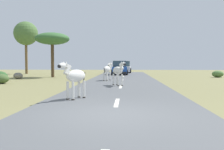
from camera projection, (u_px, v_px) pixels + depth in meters
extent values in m
plane|color=olive|center=(110.00, 115.00, 7.26)|extent=(90.00, 90.00, 0.00)
cube|color=#56595B|center=(114.00, 114.00, 7.25)|extent=(6.00, 64.00, 0.05)
cube|color=silver|center=(117.00, 103.00, 9.24)|extent=(0.16, 2.00, 0.01)
cube|color=silver|center=(121.00, 87.00, 15.22)|extent=(0.16, 2.00, 0.01)
cube|color=silver|center=(122.00, 80.00, 21.20)|extent=(0.16, 2.00, 0.01)
cube|color=silver|center=(123.00, 76.00, 27.18)|extent=(0.16, 2.00, 0.01)
cube|color=silver|center=(124.00, 74.00, 33.16)|extent=(0.16, 2.00, 0.01)
ellipsoid|color=silver|center=(76.00, 76.00, 10.18)|extent=(0.91, 1.18, 0.52)
cylinder|color=silver|center=(68.00, 91.00, 9.98)|extent=(0.15, 0.15, 0.75)
cylinder|color=#28231E|center=(68.00, 99.00, 10.00)|extent=(0.17, 0.17, 0.05)
cylinder|color=silver|center=(73.00, 91.00, 9.83)|extent=(0.15, 0.15, 0.75)
cylinder|color=#28231E|center=(73.00, 100.00, 9.85)|extent=(0.17, 0.17, 0.05)
cylinder|color=silver|center=(79.00, 89.00, 10.59)|extent=(0.15, 0.15, 0.75)
cylinder|color=#28231E|center=(79.00, 97.00, 10.61)|extent=(0.17, 0.17, 0.05)
cylinder|color=silver|center=(84.00, 89.00, 10.44)|extent=(0.15, 0.15, 0.75)
cylinder|color=#28231E|center=(84.00, 97.00, 10.46)|extent=(0.17, 0.17, 0.05)
cylinder|color=silver|center=(67.00, 70.00, 9.72)|extent=(0.36, 0.44, 0.44)
cube|color=black|center=(67.00, 67.00, 9.71)|extent=(0.21, 0.34, 0.31)
ellipsoid|color=silver|center=(63.00, 66.00, 9.49)|extent=(0.40, 0.52, 0.24)
ellipsoid|color=black|center=(59.00, 66.00, 9.32)|extent=(0.20, 0.21, 0.14)
cone|color=silver|center=(64.00, 63.00, 9.62)|extent=(0.12, 0.12, 0.14)
cone|color=silver|center=(66.00, 63.00, 9.55)|extent=(0.12, 0.12, 0.14)
cylinder|color=black|center=(84.00, 77.00, 10.65)|extent=(0.11, 0.16, 0.45)
ellipsoid|color=silver|center=(118.00, 71.00, 16.11)|extent=(0.93, 1.20, 0.53)
cylinder|color=silver|center=(118.00, 80.00, 15.74)|extent=(0.15, 0.15, 0.77)
cylinder|color=#28231E|center=(118.00, 86.00, 15.76)|extent=(0.18, 0.18, 0.05)
cylinder|color=silver|center=(122.00, 80.00, 15.86)|extent=(0.15, 0.15, 0.77)
cylinder|color=#28231E|center=(122.00, 85.00, 15.88)|extent=(0.18, 0.18, 0.05)
cylinder|color=silver|center=(113.00, 79.00, 16.41)|extent=(0.15, 0.15, 0.77)
cylinder|color=#28231E|center=(113.00, 85.00, 16.43)|extent=(0.18, 0.18, 0.05)
cylinder|color=silver|center=(117.00, 79.00, 16.53)|extent=(0.15, 0.15, 0.77)
cylinder|color=#28231E|center=(117.00, 85.00, 16.55)|extent=(0.18, 0.18, 0.05)
cylinder|color=silver|center=(121.00, 67.00, 15.60)|extent=(0.37, 0.45, 0.45)
cube|color=black|center=(121.00, 65.00, 15.60)|extent=(0.21, 0.35, 0.31)
ellipsoid|color=silver|center=(123.00, 64.00, 15.35)|extent=(0.41, 0.53, 0.25)
ellipsoid|color=black|center=(125.00, 64.00, 15.18)|extent=(0.21, 0.22, 0.15)
cone|color=silver|center=(121.00, 62.00, 15.43)|extent=(0.12, 0.12, 0.14)
cone|color=silver|center=(123.00, 62.00, 15.49)|extent=(0.12, 0.12, 0.14)
cylinder|color=black|center=(114.00, 72.00, 16.62)|extent=(0.11, 0.16, 0.46)
ellipsoid|color=silver|center=(107.00, 69.00, 20.48)|extent=(0.76, 1.18, 0.52)
cylinder|color=silver|center=(110.00, 76.00, 20.79)|extent=(0.14, 0.14, 0.75)
cylinder|color=#28231E|center=(110.00, 80.00, 20.81)|extent=(0.16, 0.16, 0.05)
cylinder|color=silver|center=(107.00, 76.00, 20.89)|extent=(0.14, 0.14, 0.75)
cylinder|color=#28231E|center=(107.00, 80.00, 20.91)|extent=(0.16, 0.16, 0.05)
cylinder|color=silver|center=(107.00, 76.00, 20.12)|extent=(0.14, 0.14, 0.75)
cylinder|color=#28231E|center=(107.00, 81.00, 20.14)|extent=(0.16, 0.16, 0.05)
cylinder|color=silver|center=(104.00, 76.00, 20.22)|extent=(0.14, 0.14, 0.75)
cylinder|color=#28231E|center=(104.00, 80.00, 20.24)|extent=(0.16, 0.16, 0.05)
cylinder|color=silver|center=(109.00, 66.00, 20.95)|extent=(0.31, 0.44, 0.44)
cube|color=black|center=(109.00, 65.00, 20.95)|extent=(0.15, 0.36, 0.30)
ellipsoid|color=silver|center=(110.00, 64.00, 21.18)|extent=(0.34, 0.52, 0.24)
ellipsoid|color=black|center=(111.00, 64.00, 21.36)|extent=(0.18, 0.20, 0.14)
cone|color=silver|center=(111.00, 63.00, 21.04)|extent=(0.11, 0.11, 0.14)
cone|color=silver|center=(109.00, 63.00, 21.09)|extent=(0.11, 0.11, 0.14)
cylinder|color=black|center=(104.00, 70.00, 19.97)|extent=(0.09, 0.16, 0.44)
cube|color=#1E479E|center=(120.00, 70.00, 30.70)|extent=(1.90, 4.24, 0.80)
cube|color=#334751|center=(120.00, 64.00, 30.86)|extent=(1.69, 2.24, 0.76)
cube|color=black|center=(119.00, 73.00, 28.56)|extent=(1.71, 0.20, 0.24)
cylinder|color=black|center=(112.00, 72.00, 29.40)|extent=(0.24, 0.69, 0.68)
cylinder|color=black|center=(127.00, 72.00, 29.34)|extent=(0.24, 0.69, 0.68)
cylinder|color=black|center=(113.00, 71.00, 32.10)|extent=(0.24, 0.69, 0.68)
cylinder|color=black|center=(126.00, 71.00, 32.03)|extent=(0.24, 0.69, 0.68)
cube|color=silver|center=(124.00, 69.00, 36.27)|extent=(1.95, 4.26, 0.80)
cube|color=#334751|center=(124.00, 64.00, 36.03)|extent=(1.72, 2.26, 0.76)
cube|color=black|center=(125.00, 70.00, 38.43)|extent=(1.71, 0.22, 0.24)
cylinder|color=black|center=(131.00, 70.00, 37.54)|extent=(0.24, 0.69, 0.68)
cylinder|color=black|center=(119.00, 70.00, 37.71)|extent=(0.24, 0.69, 0.68)
cylinder|color=black|center=(130.00, 71.00, 34.85)|extent=(0.24, 0.69, 0.68)
cylinder|color=black|center=(118.00, 71.00, 35.03)|extent=(0.24, 0.69, 0.68)
cylinder|color=brown|center=(26.00, 58.00, 33.70)|extent=(0.35, 0.35, 4.30)
sphere|color=#4C7038|center=(26.00, 33.00, 33.52)|extent=(3.28, 3.28, 3.28)
cylinder|color=#4C3823|center=(53.00, 61.00, 25.91)|extent=(0.33, 0.33, 3.48)
ellipsoid|color=#386633|center=(52.00, 39.00, 25.79)|extent=(3.65, 3.65, 1.28)
ellipsoid|color=#425B2D|center=(1.00, 79.00, 18.08)|extent=(1.22, 1.10, 0.73)
ellipsoid|color=#4C7038|center=(218.00, 74.00, 25.79)|extent=(1.18, 1.07, 0.71)
ellipsoid|color=gray|center=(18.00, 76.00, 23.16)|extent=(0.89, 0.78, 0.61)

